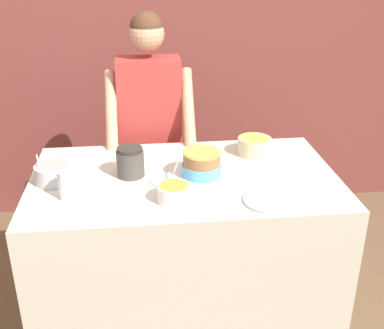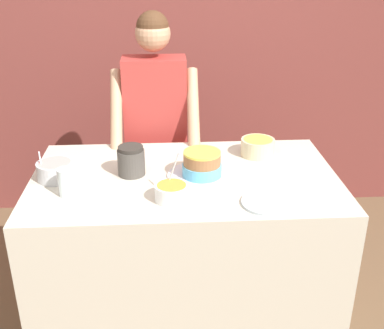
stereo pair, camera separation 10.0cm
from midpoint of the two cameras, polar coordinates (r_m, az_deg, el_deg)
wall_back at (r=3.52m, az=-1.21°, el=14.50°), size 10.00×0.05×2.60m
counter at (r=2.50m, az=0.36°, el=-10.94°), size 1.44×0.84×0.92m
person_baker at (r=2.81m, az=-3.31°, el=5.00°), size 0.48×0.44×1.60m
cake at (r=2.23m, az=2.46°, el=-0.25°), size 0.32×0.32×0.13m
frosting_bowl_orange at (r=2.03m, az=-1.03°, el=-3.25°), size 0.14×0.14×0.20m
frosting_bowl_yellow at (r=2.50m, az=8.93°, el=2.12°), size 0.17×0.17×0.09m
frosting_bowl_pink at (r=2.29m, az=-14.68°, el=-0.64°), size 0.17×0.17×0.13m
drinking_glass at (r=2.12m, az=-13.42°, el=-2.08°), size 0.07×0.07×0.12m
ceramic_plate at (r=2.05m, az=10.31°, el=-4.50°), size 0.22×0.22×0.01m
stoneware_jar at (r=2.26m, az=-5.98°, el=0.43°), size 0.13×0.13×0.14m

